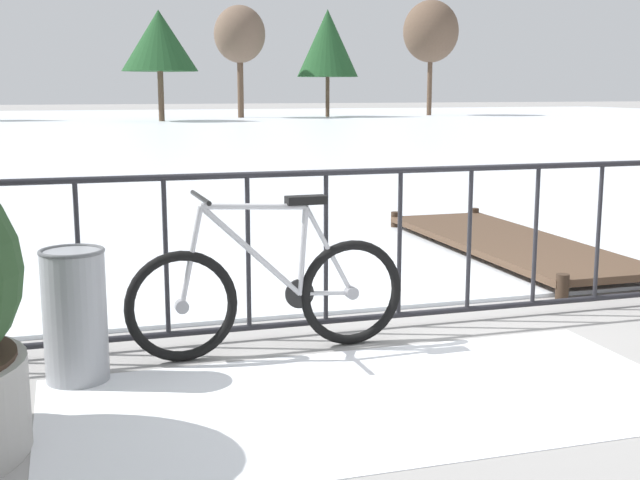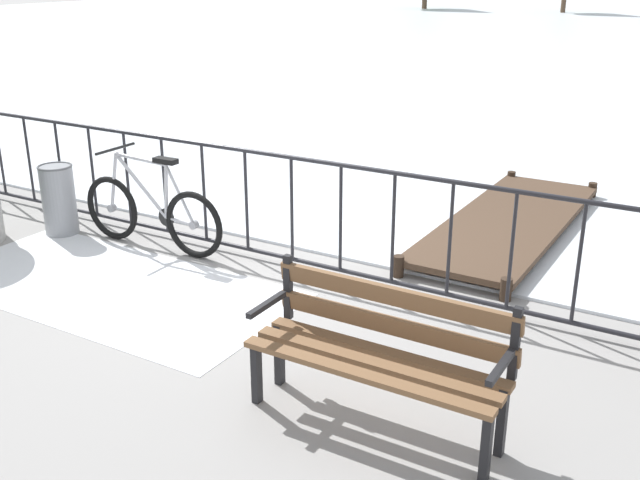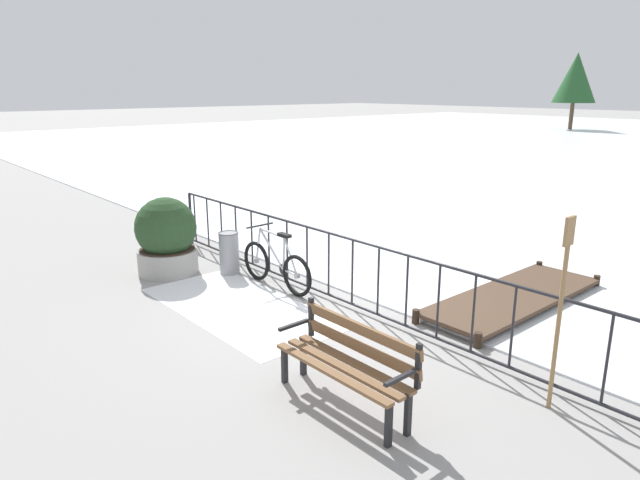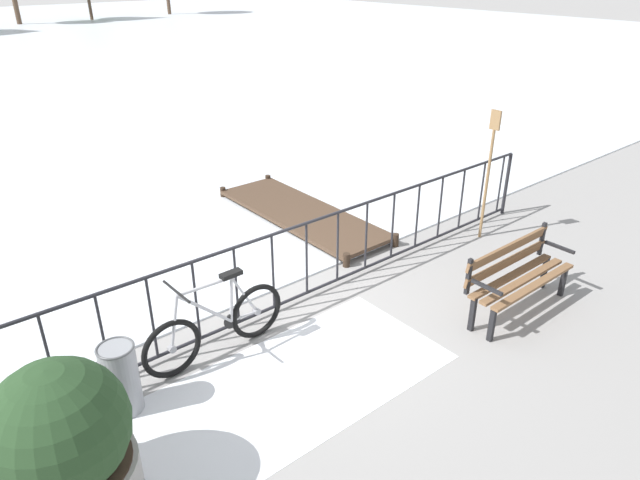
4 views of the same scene
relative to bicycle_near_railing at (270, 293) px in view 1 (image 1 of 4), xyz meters
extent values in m
plane|color=gray|center=(1.20, 0.28, -0.37)|extent=(160.00, 160.00, 0.00)
cube|color=silver|center=(1.20, 28.68, -0.35)|extent=(80.00, 56.00, 0.03)
cube|color=white|center=(0.32, -0.92, -0.36)|extent=(3.32, 1.59, 0.01)
cylinder|color=#232328|center=(1.20, 0.28, 0.68)|extent=(9.00, 0.04, 0.04)
cylinder|color=#232328|center=(1.20, 0.28, -0.29)|extent=(9.00, 0.04, 0.04)
cylinder|color=#232328|center=(-1.08, 0.28, 0.20)|extent=(0.03, 0.03, 0.97)
cylinder|color=#232328|center=(-0.58, 0.28, 0.20)|extent=(0.03, 0.03, 0.97)
cylinder|color=#232328|center=(-0.07, 0.28, 0.20)|extent=(0.03, 0.03, 0.97)
cylinder|color=#232328|center=(0.44, 0.28, 0.20)|extent=(0.03, 0.03, 0.97)
cylinder|color=#232328|center=(0.95, 0.28, 0.20)|extent=(0.03, 0.03, 0.97)
cylinder|color=#232328|center=(1.46, 0.28, 0.20)|extent=(0.03, 0.03, 0.97)
cylinder|color=#232328|center=(1.96, 0.28, 0.20)|extent=(0.03, 0.03, 0.97)
cylinder|color=#232328|center=(2.47, 0.28, 0.20)|extent=(0.03, 0.03, 0.97)
torus|color=black|center=(0.52, 0.01, -0.04)|extent=(0.66, 0.08, 0.66)
cylinder|color=gray|center=(0.52, 0.01, -0.04)|extent=(0.08, 0.06, 0.08)
torus|color=black|center=(-0.53, -0.01, -0.04)|extent=(0.66, 0.08, 0.66)
cylinder|color=gray|center=(-0.53, -0.01, -0.04)|extent=(0.08, 0.06, 0.08)
cylinder|color=#B2B2B7|center=(0.21, 0.00, 0.25)|extent=(0.08, 0.04, 0.53)
cylinder|color=#B2B2B7|center=(-0.11, 0.00, 0.26)|extent=(0.61, 0.05, 0.59)
cylinder|color=#B2B2B7|center=(-0.09, 0.00, 0.53)|extent=(0.63, 0.05, 0.07)
cylinder|color=#B2B2B7|center=(0.35, 0.01, -0.03)|extent=(0.34, 0.04, 0.05)
cylinder|color=#B2B2B7|center=(0.37, 0.01, 0.24)|extent=(0.32, 0.04, 0.56)
cylinder|color=#B2B2B7|center=(-0.47, -0.01, 0.25)|extent=(0.16, 0.04, 0.59)
cube|color=black|center=(0.23, 0.01, 0.55)|extent=(0.24, 0.11, 0.05)
cylinder|color=black|center=(-0.40, -0.01, 0.59)|extent=(0.04, 0.52, 0.03)
cylinder|color=black|center=(0.19, 0.00, -0.02)|extent=(0.18, 0.02, 0.18)
cylinder|color=gray|center=(-1.12, -0.17, -0.01)|extent=(0.34, 0.34, 0.72)
torus|color=#545558|center=(-1.12, -0.17, 0.35)|extent=(0.35, 0.35, 0.02)
cube|color=#4C3828|center=(2.90, 2.25, -0.25)|extent=(1.10, 3.33, 0.06)
cylinder|color=#35271C|center=(2.40, 0.58, -0.27)|extent=(0.10, 0.10, 0.20)
cylinder|color=#35271C|center=(2.40, 3.91, -0.27)|extent=(0.10, 0.10, 0.20)
cylinder|color=#35271C|center=(3.39, 3.91, -0.27)|extent=(0.10, 0.10, 0.20)
cylinder|color=brown|center=(19.06, 39.82, 1.53)|extent=(0.27, 0.27, 3.79)
ellipsoid|color=brown|center=(19.06, 39.82, 4.36)|extent=(3.14, 3.14, 3.46)
cylinder|color=brown|center=(3.33, 35.49, 1.59)|extent=(0.27, 0.27, 3.91)
cone|color=#1E4723|center=(3.33, 35.49, 3.38)|extent=(3.56, 3.56, 2.80)
cylinder|color=brown|center=(12.67, 39.02, 1.44)|extent=(0.21, 0.21, 3.61)
cone|color=#1E4723|center=(12.67, 39.02, 3.57)|extent=(3.30, 3.30, 3.55)
cylinder|color=brown|center=(7.88, 39.07, 1.40)|extent=(0.32, 0.32, 3.53)
ellipsoid|color=brown|center=(7.88, 39.07, 3.97)|extent=(2.67, 2.67, 2.94)
camera|label=1|loc=(-1.13, -4.71, 1.21)|focal=46.75mm
camera|label=2|loc=(4.96, -5.10, 2.31)|focal=41.79mm
camera|label=3|loc=(6.92, -5.09, 2.76)|focal=31.54mm
camera|label=4|loc=(-2.35, -4.58, 3.51)|focal=31.90mm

